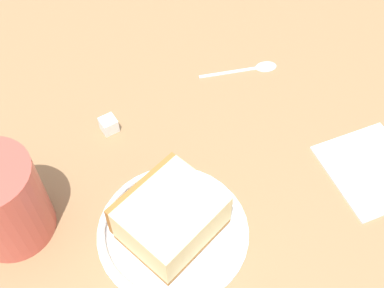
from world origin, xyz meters
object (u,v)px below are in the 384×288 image
Objects in this scene: small_plate at (173,230)px; teaspoon at (255,67)px; folded_napkin at (372,169)px; cake_slice at (170,217)px; tea_mug at (0,201)px; sugar_cube at (109,125)px.

teaspoon is at bearing -57.61° from small_plate.
small_plate is 1.52× the size of teaspoon.
small_plate reaches higher than folded_napkin.
small_plate is at bearing 74.71° from folded_napkin.
cake_slice is (0.26, 0.06, 2.55)cm from small_plate.
tea_mug is 37.24cm from teaspoon.
sugar_cube is at bearing -4.52° from cake_slice.
small_plate is 8.58× the size of sugar_cube.
cake_slice is 6.00× the size of sugar_cube.
cake_slice reaches higher than folded_napkin.
tea_mug is at bearing 52.89° from small_plate.
cake_slice reaches higher than small_plate.
small_plate is at bearing -166.54° from cake_slice.
sugar_cube is at bearing 85.29° from teaspoon.
sugar_cube is (6.01, -14.90, -4.40)cm from tea_mug.
sugar_cube reaches higher than folded_napkin.
cake_slice is at bearing 13.46° from small_plate.
teaspoon is 5.64× the size of sugar_cube.
tea_mug is 16.66cm from sugar_cube.
small_plate is 1.43× the size of cake_slice.
tea_mug is 0.98× the size of teaspoon.
cake_slice is 1.02× the size of folded_napkin.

